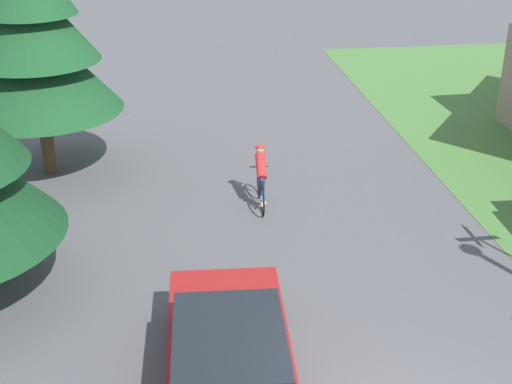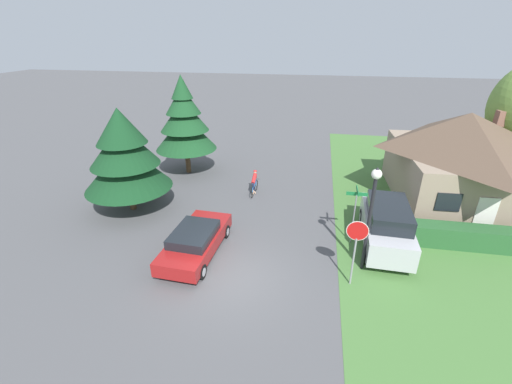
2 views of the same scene
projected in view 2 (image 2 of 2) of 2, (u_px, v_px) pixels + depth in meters
ground_plane at (234, 277)px, 13.52m from camera, size 140.00×140.00×0.00m
cottage_house at (460, 157)px, 18.66m from camera, size 6.92×8.53×5.01m
hedge_row at (471, 237)px, 15.22m from camera, size 8.58×0.90×1.01m
sedan_left_lane at (196, 241)px, 14.70m from camera, size 2.09×4.59×1.27m
cyclist at (254, 183)px, 20.18m from camera, size 0.44×1.68×1.44m
parked_suv_right at (386, 224)px, 15.19m from camera, size 2.08×4.95×2.06m
stop_sign at (356, 240)px, 12.33m from camera, size 0.79×0.07×2.77m
street_lamp at (372, 203)px, 12.79m from camera, size 0.38×0.38×4.43m
street_name_sign at (355, 206)px, 14.98m from camera, size 0.90×0.90×2.71m
conifer_tall_near at (124, 155)px, 17.46m from camera, size 4.47×4.47×5.50m
conifer_tall_far at (184, 122)px, 22.15m from camera, size 4.00×4.00×6.43m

